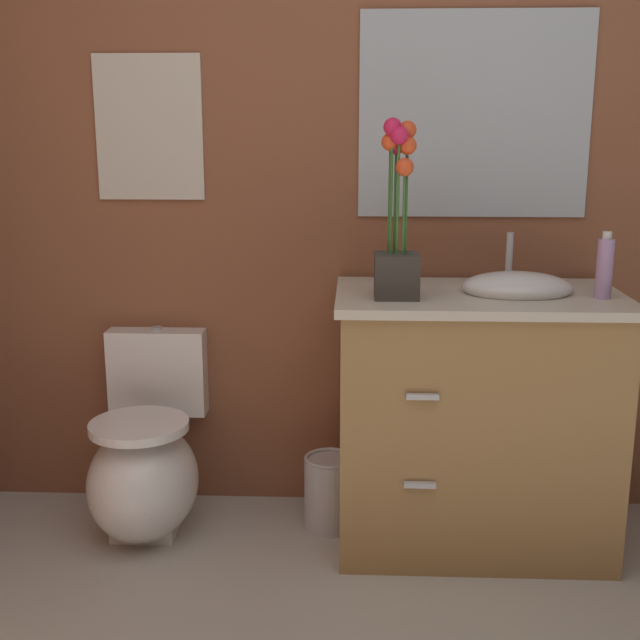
{
  "coord_description": "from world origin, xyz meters",
  "views": [
    {
      "loc": [
        -0.03,
        -1.17,
        1.41
      ],
      "look_at": [
        -0.14,
        1.43,
        0.8
      ],
      "focal_mm": 45.95,
      "sensor_mm": 36.0,
      "label": 1
    }
  ],
  "objects_px": {
    "vanity_cabinet": "(475,417)",
    "flower_vase": "(398,234)",
    "toilet": "(146,465)",
    "soap_bottle": "(605,268)",
    "wall_poster": "(149,128)",
    "wall_mirror": "(475,115)",
    "trash_bin": "(329,491)"
  },
  "relations": [
    {
      "from": "vanity_cabinet",
      "to": "flower_vase",
      "type": "bearing_deg",
      "value": -163.63
    },
    {
      "from": "toilet",
      "to": "soap_bottle",
      "type": "distance_m",
      "value": 1.69
    },
    {
      "from": "soap_bottle",
      "to": "toilet",
      "type": "bearing_deg",
      "value": 176.41
    },
    {
      "from": "flower_vase",
      "to": "wall_poster",
      "type": "height_order",
      "value": "wall_poster"
    },
    {
      "from": "wall_poster",
      "to": "wall_mirror",
      "type": "distance_m",
      "value": 1.14
    },
    {
      "from": "toilet",
      "to": "wall_poster",
      "type": "xyz_separation_m",
      "value": [
        0.0,
        0.27,
        1.17
      ]
    },
    {
      "from": "flower_vase",
      "to": "wall_poster",
      "type": "bearing_deg",
      "value": 156.52
    },
    {
      "from": "flower_vase",
      "to": "soap_bottle",
      "type": "relative_size",
      "value": 2.62
    },
    {
      "from": "soap_bottle",
      "to": "wall_mirror",
      "type": "height_order",
      "value": "wall_mirror"
    },
    {
      "from": "toilet",
      "to": "soap_bottle",
      "type": "height_order",
      "value": "soap_bottle"
    },
    {
      "from": "soap_bottle",
      "to": "wall_poster",
      "type": "bearing_deg",
      "value": 166.56
    },
    {
      "from": "vanity_cabinet",
      "to": "trash_bin",
      "type": "xyz_separation_m",
      "value": [
        -0.5,
        0.07,
        -0.32
      ]
    },
    {
      "from": "toilet",
      "to": "trash_bin",
      "type": "relative_size",
      "value": 2.54
    },
    {
      "from": "wall_mirror",
      "to": "toilet",
      "type": "bearing_deg",
      "value": -166.81
    },
    {
      "from": "flower_vase",
      "to": "soap_bottle",
      "type": "distance_m",
      "value": 0.66
    },
    {
      "from": "vanity_cabinet",
      "to": "wall_poster",
      "type": "bearing_deg",
      "value": 165.6
    },
    {
      "from": "soap_bottle",
      "to": "wall_mirror",
      "type": "relative_size",
      "value": 0.27
    },
    {
      "from": "flower_vase",
      "to": "wall_mirror",
      "type": "distance_m",
      "value": 0.59
    },
    {
      "from": "vanity_cabinet",
      "to": "wall_mirror",
      "type": "bearing_deg",
      "value": 90.52
    },
    {
      "from": "toilet",
      "to": "flower_vase",
      "type": "xyz_separation_m",
      "value": [
        0.87,
        -0.11,
        0.84
      ]
    },
    {
      "from": "toilet",
      "to": "soap_bottle",
      "type": "relative_size",
      "value": 3.24
    },
    {
      "from": "flower_vase",
      "to": "trash_bin",
      "type": "xyz_separation_m",
      "value": [
        -0.22,
        0.15,
        -0.95
      ]
    },
    {
      "from": "flower_vase",
      "to": "trash_bin",
      "type": "distance_m",
      "value": 0.98
    },
    {
      "from": "trash_bin",
      "to": "flower_vase",
      "type": "bearing_deg",
      "value": -34.25
    },
    {
      "from": "flower_vase",
      "to": "wall_mirror",
      "type": "height_order",
      "value": "wall_mirror"
    },
    {
      "from": "vanity_cabinet",
      "to": "trash_bin",
      "type": "distance_m",
      "value": 0.59
    },
    {
      "from": "vanity_cabinet",
      "to": "trash_bin",
      "type": "height_order",
      "value": "vanity_cabinet"
    },
    {
      "from": "vanity_cabinet",
      "to": "soap_bottle",
      "type": "xyz_separation_m",
      "value": [
        0.37,
        -0.07,
        0.53
      ]
    },
    {
      "from": "trash_bin",
      "to": "wall_poster",
      "type": "xyz_separation_m",
      "value": [
        -0.65,
        0.23,
        1.27
      ]
    },
    {
      "from": "flower_vase",
      "to": "soap_bottle",
      "type": "bearing_deg",
      "value": 1.15
    },
    {
      "from": "toilet",
      "to": "trash_bin",
      "type": "distance_m",
      "value": 0.66
    },
    {
      "from": "trash_bin",
      "to": "wall_mirror",
      "type": "bearing_deg",
      "value": 24.88
    }
  ]
}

